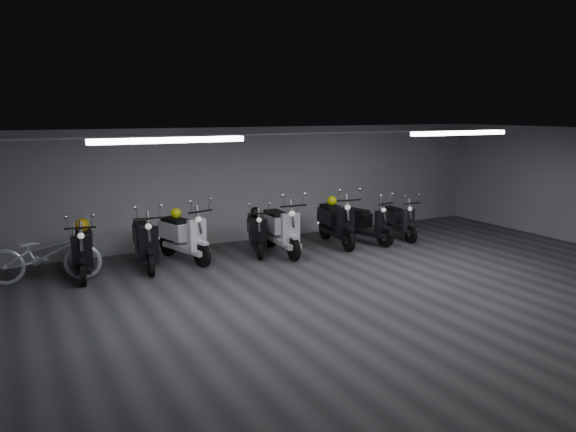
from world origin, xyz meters
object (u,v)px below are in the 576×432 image
scooter_8 (366,217)px  scooter_9 (398,215)px  scooter_6 (281,221)px  helmet_1 (255,212)px  scooter_5 (257,226)px  helmet_3 (82,225)px  scooter_2 (183,228)px  scooter_7 (337,215)px  helmet_0 (176,213)px  scooter_1 (145,234)px  bicycle (43,248)px  scooter_0 (83,243)px  helmet_2 (332,201)px

scooter_8 → scooter_9: bearing=-13.3°
scooter_6 → helmet_1: size_ratio=8.12×
scooter_5 → scooter_9: scooter_5 is taller
scooter_8 → helmet_3: scooter_8 is taller
scooter_2 → scooter_7: bearing=-21.1°
scooter_7 → helmet_0: bearing=179.2°
scooter_1 → scooter_5: 2.51m
scooter_7 → bicycle: (-6.45, 0.08, -0.08)m
scooter_6 → scooter_7: (1.55, 0.12, -0.01)m
scooter_2 → scooter_9: size_ratio=1.19×
scooter_0 → helmet_1: bearing=13.9°
helmet_2 → helmet_3: 5.74m
scooter_2 → scooter_8: (4.42, -0.47, -0.08)m
scooter_6 → scooter_7: bearing=7.9°
scooter_7 → helmet_0: 3.81m
scooter_2 → scooter_5: (1.65, -0.13, -0.09)m
scooter_6 → scooter_7: size_ratio=1.01×
scooter_1 → scooter_9: bearing=3.3°
scooter_0 → scooter_1: bearing=12.1°
scooter_9 → helmet_0: 5.58m
scooter_8 → helmet_2: size_ratio=7.13×
scooter_2 → helmet_1: bearing=-13.4°
helmet_1 → helmet_2: (1.99, -0.11, 0.13)m
scooter_8 → helmet_2: bearing=130.7°
scooter_0 → helmet_1: scooter_0 is taller
helmet_1 → scooter_9: bearing=-8.0°
scooter_7 → scooter_8: size_ratio=1.14×
scooter_1 → helmet_3: scooter_1 is taller
scooter_7 → helmet_1: size_ratio=8.04×
scooter_7 → helmet_1: 2.00m
helmet_1 → helmet_2: size_ratio=1.01×
bicycle → scooter_8: bearing=-80.3°
scooter_0 → scooter_9: 7.51m
scooter_6 → bicycle: (-4.90, 0.20, -0.09)m
helmet_3 → scooter_2: bearing=-1.4°
scooter_1 → scooter_8: scooter_1 is taller
scooter_1 → scooter_8: (5.27, -0.33, -0.07)m
bicycle → scooter_7: bearing=-78.9°
helmet_3 → scooter_1: bearing=-9.3°
scooter_1 → helmet_3: (-1.17, 0.19, 0.27)m
scooter_0 → helmet_1: size_ratio=7.41×
scooter_8 → helmet_3: size_ratio=6.30×
scooter_9 → helmet_1: 3.76m
helmet_0 → helmet_2: size_ratio=0.94×
scooter_8 → bicycle: 7.19m
scooter_9 → helmet_2: scooter_9 is taller
scooter_1 → helmet_2: (4.57, 0.13, 0.32)m
bicycle → helmet_1: size_ratio=8.23×
scooter_7 → scooter_6: bearing=-168.1°
bicycle → helmet_2: size_ratio=8.30×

